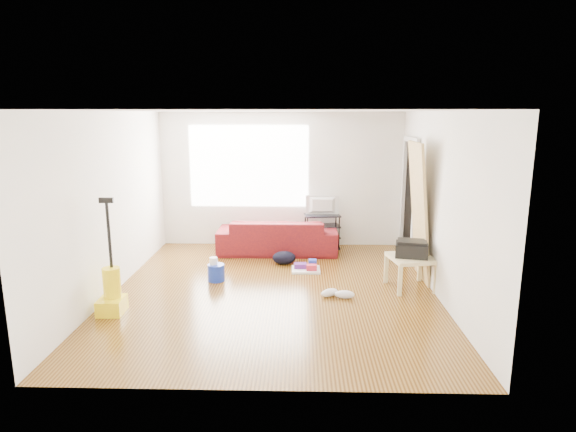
{
  "coord_description": "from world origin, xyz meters",
  "views": [
    {
      "loc": [
        0.38,
        -6.43,
        2.47
      ],
      "look_at": [
        0.18,
        0.6,
        0.96
      ],
      "focal_mm": 30.0,
      "sensor_mm": 36.0,
      "label": 1
    }
  ],
  "objects_px": {
    "bucket": "(216,281)",
    "cleaning_tray": "(307,268)",
    "sofa": "(278,252)",
    "side_table": "(411,261)",
    "vacuum": "(112,292)",
    "tv_stand": "(322,231)",
    "backpack": "(284,264)"
  },
  "relations": [
    {
      "from": "sofa",
      "to": "side_table",
      "type": "bearing_deg",
      "value": 138.48
    },
    {
      "from": "cleaning_tray",
      "to": "backpack",
      "type": "xyz_separation_m",
      "value": [
        -0.38,
        0.35,
        -0.05
      ]
    },
    {
      "from": "side_table",
      "to": "cleaning_tray",
      "type": "relative_size",
      "value": 1.49
    },
    {
      "from": "bucket",
      "to": "cleaning_tray",
      "type": "bearing_deg",
      "value": 20.45
    },
    {
      "from": "bucket",
      "to": "cleaning_tray",
      "type": "relative_size",
      "value": 0.55
    },
    {
      "from": "cleaning_tray",
      "to": "vacuum",
      "type": "relative_size",
      "value": 0.31
    },
    {
      "from": "sofa",
      "to": "vacuum",
      "type": "xyz_separation_m",
      "value": [
        -1.95,
        -2.74,
        0.27
      ]
    },
    {
      "from": "side_table",
      "to": "tv_stand",
      "type": "bearing_deg",
      "value": 120.23
    },
    {
      "from": "vacuum",
      "to": "side_table",
      "type": "bearing_deg",
      "value": 11.96
    },
    {
      "from": "side_table",
      "to": "cleaning_tray",
      "type": "bearing_deg",
      "value": 153.54
    },
    {
      "from": "bucket",
      "to": "sofa",
      "type": "bearing_deg",
      "value": 61.1
    },
    {
      "from": "tv_stand",
      "to": "bucket",
      "type": "distance_m",
      "value": 2.48
    },
    {
      "from": "side_table",
      "to": "cleaning_tray",
      "type": "distance_m",
      "value": 1.69
    },
    {
      "from": "tv_stand",
      "to": "sofa",
      "type": "bearing_deg",
      "value": -169.0
    },
    {
      "from": "sofa",
      "to": "tv_stand",
      "type": "distance_m",
      "value": 0.91
    },
    {
      "from": "sofa",
      "to": "side_table",
      "type": "xyz_separation_m",
      "value": [
        2.0,
        -1.77,
        0.4
      ]
    },
    {
      "from": "side_table",
      "to": "backpack",
      "type": "xyz_separation_m",
      "value": [
        -1.85,
        1.08,
        -0.4
      ]
    },
    {
      "from": "side_table",
      "to": "vacuum",
      "type": "xyz_separation_m",
      "value": [
        -3.95,
        -0.98,
        -0.13
      ]
    },
    {
      "from": "cleaning_tray",
      "to": "sofa",
      "type": "bearing_deg",
      "value": 116.6
    },
    {
      "from": "tv_stand",
      "to": "bucket",
      "type": "bearing_deg",
      "value": -139.97
    },
    {
      "from": "sofa",
      "to": "backpack",
      "type": "relative_size",
      "value": 5.47
    },
    {
      "from": "sofa",
      "to": "backpack",
      "type": "bearing_deg",
      "value": 101.66
    },
    {
      "from": "bucket",
      "to": "vacuum",
      "type": "height_order",
      "value": "vacuum"
    },
    {
      "from": "bucket",
      "to": "cleaning_tray",
      "type": "height_order",
      "value": "cleaning_tray"
    },
    {
      "from": "tv_stand",
      "to": "backpack",
      "type": "distance_m",
      "value": 1.21
    },
    {
      "from": "sofa",
      "to": "backpack",
      "type": "height_order",
      "value": "sofa"
    },
    {
      "from": "side_table",
      "to": "backpack",
      "type": "relative_size",
      "value": 1.75
    },
    {
      "from": "sofa",
      "to": "cleaning_tray",
      "type": "xyz_separation_m",
      "value": [
        0.52,
        -1.03,
        0.05
      ]
    },
    {
      "from": "sofa",
      "to": "bucket",
      "type": "bearing_deg",
      "value": 61.1
    },
    {
      "from": "bucket",
      "to": "vacuum",
      "type": "xyz_separation_m",
      "value": [
        -1.11,
        -1.2,
        0.27
      ]
    },
    {
      "from": "side_table",
      "to": "bucket",
      "type": "xyz_separation_m",
      "value": [
        -2.84,
        0.23,
        -0.4
      ]
    },
    {
      "from": "sofa",
      "to": "cleaning_tray",
      "type": "relative_size",
      "value": 4.67
    }
  ]
}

